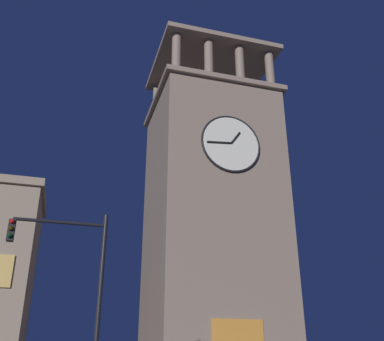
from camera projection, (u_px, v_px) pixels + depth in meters
clocktower at (213, 224)px, 32.26m from camera, size 9.46×8.82×27.41m
traffic_signal_near at (73, 277)px, 15.10m from camera, size 3.37×0.41×6.70m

